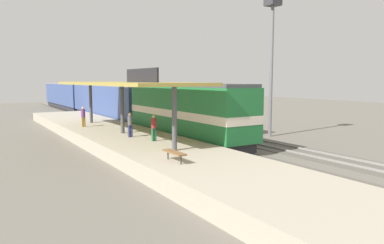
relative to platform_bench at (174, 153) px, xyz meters
The scene contains 14 objects.
ground_plane 13.27m from the platform_bench, 52.69° to the left, with size 120.00×120.00×0.00m, color #666056.
track_near 12.16m from the platform_bench, 60.25° to the left, with size 3.20×110.00×0.16m.
track_far 14.98m from the platform_bench, 44.72° to the left, with size 3.20×110.00×0.16m.
platform 10.63m from the platform_bench, 82.40° to the left, with size 6.00×44.00×0.90m, color #A89E89.
station_canopy 10.97m from the platform_bench, 82.34° to the left, with size 5.20×18.00×4.70m.
platform_bench is the anchor object (origin of this frame).
locomotive 10.90m from the platform_bench, 56.41° to the left, with size 2.93×14.43×4.44m.
passenger_carriage_front 27.71m from the platform_bench, 77.49° to the left, with size 2.90×20.00×4.24m.
passenger_carriage_rear 48.22m from the platform_bench, 82.85° to the left, with size 2.90×20.00×4.24m.
freight_car 18.22m from the platform_bench, 54.39° to the left, with size 2.80×12.00×3.54m.
light_mast 17.38m from the platform_bench, 29.69° to the left, with size 1.10×1.10×11.70m.
person_waiting 8.49m from the platform_bench, 82.20° to the left, with size 0.34×0.34×1.71m.
person_walking 15.76m from the platform_bench, 90.29° to the left, with size 0.34×0.34×1.71m.
person_boarding 6.33m from the platform_bench, 73.15° to the left, with size 0.34×0.34×1.71m.
Camera 1 is at (-14.47, -25.86, 4.85)m, focal length 34.35 mm.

